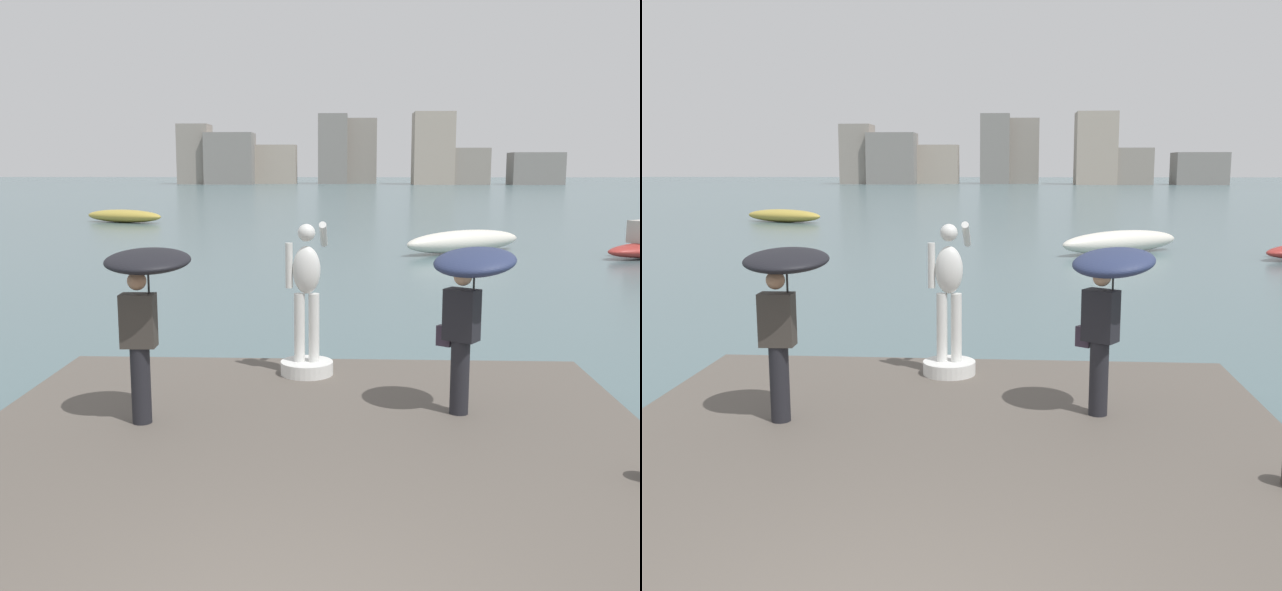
% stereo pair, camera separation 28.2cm
% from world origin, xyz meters
% --- Properties ---
extents(ground_plane, '(400.00, 400.00, 0.00)m').
position_xyz_m(ground_plane, '(0.00, 40.00, 0.00)').
color(ground_plane, '#4C666B').
extents(pier, '(7.47, 10.12, 0.40)m').
position_xyz_m(pier, '(0.00, 2.06, 0.20)').
color(pier, '#564F47').
rests_on(pier, ground).
extents(statue_white_figure, '(0.73, 0.93, 2.13)m').
position_xyz_m(statue_white_figure, '(-0.19, 6.27, 1.18)').
color(statue_white_figure, silver).
rests_on(statue_white_figure, pier).
extents(onlooker_left, '(0.98, 0.99, 2.00)m').
position_xyz_m(onlooker_left, '(-1.86, 4.18, 1.91)').
color(onlooker_left, black).
rests_on(onlooker_left, pier).
extents(onlooker_right, '(1.31, 1.32, 2.01)m').
position_xyz_m(onlooker_right, '(1.77, 4.61, 1.90)').
color(onlooker_right, black).
rests_on(onlooker_right, pier).
extents(boat_mid, '(5.32, 3.12, 0.76)m').
position_xyz_m(boat_mid, '(-13.15, 40.41, 0.38)').
color(boat_mid, '#B2993D').
rests_on(boat_mid, ground).
extents(boat_rightward, '(5.21, 4.10, 0.87)m').
position_xyz_m(boat_rightward, '(4.70, 25.20, 0.43)').
color(boat_rightward, silver).
rests_on(boat_rightward, ground).
extents(distant_skyline, '(71.74, 12.71, 13.22)m').
position_xyz_m(distant_skyline, '(0.63, 142.09, 5.22)').
color(distant_skyline, gray).
rests_on(distant_skyline, ground).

